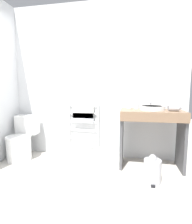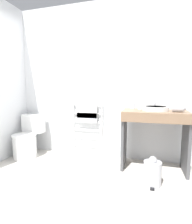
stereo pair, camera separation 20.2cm
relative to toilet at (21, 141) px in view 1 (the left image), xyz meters
The scene contains 11 objects.
ground_plane 1.56m from the toilet, 39.69° to the right, with size 12.00×12.00×0.00m, color beige.
wall_back 1.61m from the toilet, 20.18° to the left, with size 3.12×0.12×2.63m, color silver.
toilet is the anchor object (origin of this frame).
towel_radiator 1.13m from the toilet, 17.51° to the left, with size 0.56×0.06×0.95m.
vanity_counter 2.16m from the toilet, ahead, with size 0.91×0.53×0.88m.
sink_basin 2.23m from the toilet, ahead, with size 0.37×0.37×0.06m.
faucet 2.26m from the toilet, ahead, with size 0.02×0.10×0.11m.
cup_near_wall 1.92m from the toilet, ahead, with size 0.08×0.08×0.09m.
cup_near_edge 2.03m from the toilet, ahead, with size 0.08×0.08×0.09m.
hair_dryer 2.51m from the toilet, ahead, with size 0.18×0.18×0.09m.
trash_bin 2.16m from the toilet, 10.86° to the right, with size 0.22×0.25×0.37m.
Camera 1 is at (0.63, -1.64, 1.17)m, focal length 28.00 mm.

